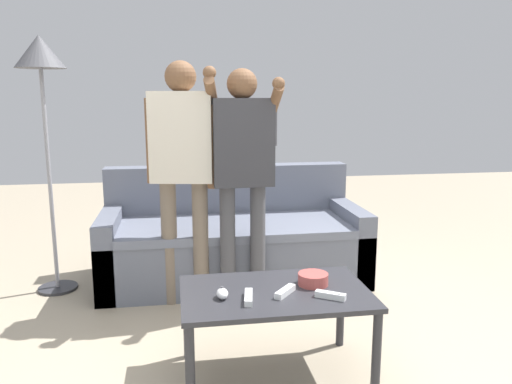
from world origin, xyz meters
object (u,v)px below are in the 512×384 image
Objects in this scene: player_center at (243,160)px; game_remote_wand_near at (285,292)px; player_left at (183,155)px; couch at (233,241)px; floor_lamp at (41,72)px; game_remote_nunchuk at (222,293)px; game_remote_wand_far at (330,295)px; snack_bowl at (313,279)px; game_remote_wand_spare at (249,297)px; coffee_table at (275,302)px.

game_remote_wand_near is at bearing -85.74° from player_center.
player_left is at bearing 169.47° from player_center.
couch is 1.53m from game_remote_wand_near.
player_center is (1.32, -0.46, -0.57)m from floor_lamp.
couch is 22.45× the size of game_remote_nunchuk.
couch reaches higher than game_remote_nunchuk.
player_left is at bearing -22.74° from floor_lamp.
game_remote_nunchuk is at bearing 179.42° from game_remote_wand_near.
couch is 1.64m from game_remote_wand_far.
floor_lamp reaches higher than game_remote_wand_far.
game_remote_nunchuk is 2.11m from floor_lamp.
game_remote_wand_spare is at bearing -157.71° from snack_bowl.
game_remote_nunchuk is 1.13m from player_center.
couch is 1.25× the size of player_center.
game_remote_nunchuk is 1.19m from player_left.
player_center is (-0.24, 0.88, 0.50)m from snack_bowl.
game_remote_wand_far is at bearing -5.74° from game_remote_wand_spare.
game_remote_nunchuk reaches higher than coffee_table.
game_remote_nunchuk is at bearing -98.29° from couch.
game_remote_nunchuk is 0.06× the size of player_center.
coffee_table is at bearing 150.77° from game_remote_wand_far.
coffee_table is 0.57× the size of player_left.
floor_lamp is 1.51m from player_center.
game_remote_nunchuk is 0.30m from game_remote_wand_near.
game_remote_wand_near is at bearing -0.58° from game_remote_nunchuk.
couch is 13.96× the size of game_remote_wand_near.
player_center is 1.12m from game_remote_wand_near.
game_remote_wand_far is 0.84× the size of game_remote_wand_spare.
floor_lamp is 1.15m from player_left.
player_left is 11.52× the size of game_remote_wand_far.
game_remote_nunchuk reaches higher than game_remote_wand_near.
couch is at bearing 51.08° from player_left.
game_remote_wand_far is at bearing -59.81° from player_left.
player_center is at bearing 105.30° from snack_bowl.
couch reaches higher than game_remote_wand_near.
coffee_table is 0.59× the size of player_center.
snack_bowl is at bearing -79.93° from couch.
snack_bowl is 0.19m from game_remote_wand_far.
couch is 2.13× the size of coffee_table.
coffee_table is 0.28m from game_remote_wand_far.
player_center is (-0.04, 0.93, 0.59)m from coffee_table.
floor_lamp is (-1.56, 1.34, 1.08)m from snack_bowl.
game_remote_nunchuk is (-0.22, -1.52, 0.19)m from couch.
floor_lamp is at bearing 160.66° from player_center.
snack_bowl is 2.32m from floor_lamp.
player_left reaches higher than game_remote_wand_near.
player_center reaches higher than game_remote_nunchuk.
player_left reaches higher than snack_bowl.
player_left reaches higher than game_remote_nunchuk.
game_remote_nunchuk is at bearing -168.01° from snack_bowl.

